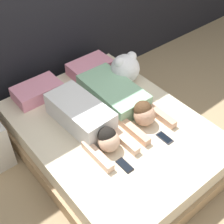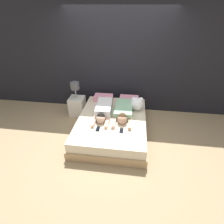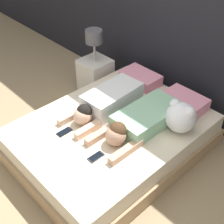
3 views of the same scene
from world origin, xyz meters
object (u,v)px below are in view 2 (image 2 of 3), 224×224
object	(u,v)px
cell_phone_left	(98,129)
cell_phone_right	(121,131)
nightstand	(77,104)
plush_toy	(137,103)
pillow_head_right	(129,99)
person_left	(103,110)
pillow_head_left	(103,98)
person_right	(123,112)
bed	(112,125)

from	to	relation	value
cell_phone_left	cell_phone_right	distance (m)	0.47
nightstand	cell_phone_right	bearing A→B (deg)	-40.55
plush_toy	pillow_head_right	bearing A→B (deg)	118.91
person_left	plush_toy	size ratio (longest dim) A/B	2.98
pillow_head_left	nightstand	distance (m)	0.70
pillow_head_left	pillow_head_right	world-z (taller)	same
person_right	person_left	bearing A→B (deg)	-174.03
person_left	nightstand	world-z (taller)	nightstand
pillow_head_right	bed	bearing A→B (deg)	-112.66
pillow_head_right	person_right	world-z (taller)	person_right
pillow_head_right	plush_toy	bearing A→B (deg)	-61.09
bed	person_right	size ratio (longest dim) A/B	1.90
person_left	person_right	xyz separation A→B (m)	(0.44, 0.05, -0.02)
nightstand	pillow_head_left	bearing A→B (deg)	12.88
person_left	pillow_head_left	bearing A→B (deg)	100.04
bed	cell_phone_left	size ratio (longest dim) A/B	12.62
cell_phone_right	bed	bearing A→B (deg)	119.65
plush_toy	nightstand	distance (m)	1.56
person_left	plush_toy	world-z (taller)	plush_toy
pillow_head_right	cell_phone_left	bearing A→B (deg)	-114.32
pillow_head_left	person_left	world-z (taller)	person_left
cell_phone_right	plush_toy	world-z (taller)	plush_toy
person_right	bed	bearing A→B (deg)	-146.98
bed	person_right	bearing A→B (deg)	33.02
pillow_head_right	cell_phone_right	size ratio (longest dim) A/B	2.98
bed	cell_phone_right	size ratio (longest dim) A/B	12.62
pillow_head_right	person_left	size ratio (longest dim) A/B	0.49
pillow_head_right	person_left	distance (m)	0.87
pillow_head_right	cell_phone_left	distance (m)	1.35
bed	person_left	distance (m)	0.38
cell_phone_right	nightstand	bearing A→B (deg)	139.45
bed	cell_phone_left	bearing A→B (deg)	-117.18
bed	cell_phone_right	xyz separation A→B (m)	(0.25, -0.43, 0.20)
cell_phone_left	cell_phone_right	bearing A→B (deg)	0.70
pillow_head_left	cell_phone_right	distance (m)	1.35
pillow_head_right	person_left	world-z (taller)	person_left
person_left	cell_phone_right	distance (m)	0.71
person_right	nightstand	distance (m)	1.34
pillow_head_left	nightstand	bearing A→B (deg)	-167.12
pillow_head_right	cell_phone_left	world-z (taller)	pillow_head_right
bed	pillow_head_left	world-z (taller)	pillow_head_left
person_right	cell_phone_left	bearing A→B (deg)	-127.95
plush_toy	nightstand	bearing A→B (deg)	172.34
cell_phone_right	pillow_head_right	bearing A→B (deg)	86.14
person_right	cell_phone_right	xyz separation A→B (m)	(0.01, -0.59, -0.08)
pillow_head_left	person_left	xyz separation A→B (m)	(0.12, -0.68, 0.04)
pillow_head_left	pillow_head_right	xyz separation A→B (m)	(0.66, 0.00, 0.00)
person_left	person_right	size ratio (longest dim) A/B	0.92
cell_phone_left	nightstand	distance (m)	1.33
cell_phone_right	plush_toy	bearing A→B (deg)	71.95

